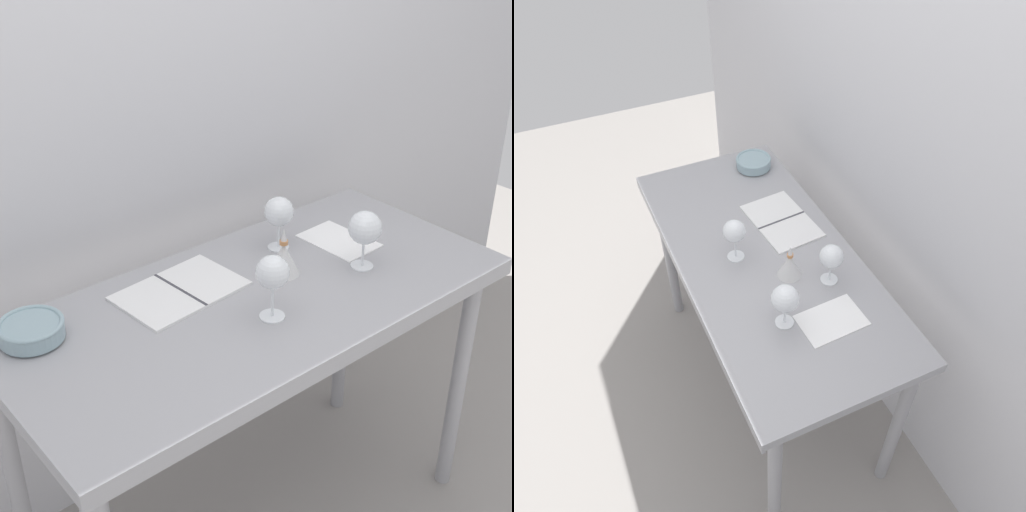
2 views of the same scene
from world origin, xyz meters
TOP-DOWN VIEW (x-y plane):
  - back_wall at (0.00, 0.49)m, footprint 3.80×0.04m
  - steel_counter at (0.00, -0.01)m, footprint 1.40×0.65m
  - wine_glass_far_right at (0.22, 0.16)m, footprint 0.09×0.09m
  - wine_glass_near_right at (0.33, -0.08)m, footprint 0.10×0.10m
  - wine_glass_near_center at (-0.04, -0.11)m, footprint 0.09×0.09m
  - open_notebook at (-0.15, 0.14)m, footprint 0.35×0.25m
  - tasting_sheet_upper at (0.39, 0.07)m, footprint 0.16×0.23m
  - tasting_bowl at (-0.55, 0.19)m, footprint 0.16×0.16m
  - decanter_funnel at (0.13, 0.04)m, footprint 0.09×0.09m

SIDE VIEW (x-z plane):
  - steel_counter at x=0.00m, z-range 0.34..1.24m
  - tasting_sheet_upper at x=0.39m, z-range 0.90..0.90m
  - open_notebook at x=-0.15m, z-range 0.90..0.91m
  - tasting_bowl at x=-0.55m, z-range 0.90..0.96m
  - decanter_funnel at x=0.13m, z-range 0.88..1.02m
  - wine_glass_far_right at x=0.22m, z-range 0.93..1.10m
  - wine_glass_near_right at x=0.33m, z-range 0.93..1.11m
  - wine_glass_near_center at x=-0.04m, z-range 0.94..1.12m
  - back_wall at x=0.00m, z-range 0.00..2.60m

